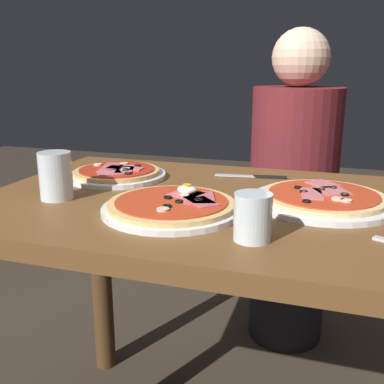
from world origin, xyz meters
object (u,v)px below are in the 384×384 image
object	(u,v)px
dining_table	(215,255)
diner_person	(292,201)
pizza_across_left	(323,199)
water_glass_far	(56,179)
pizza_foreground	(172,206)
water_glass_near	(253,220)
knife	(256,176)
pizza_across_right	(117,173)

from	to	relation	value
dining_table	diner_person	size ratio (longest dim) A/B	0.92
pizza_across_left	water_glass_far	xyz separation A→B (m)	(-0.59, -0.15, 0.04)
pizza_foreground	diner_person	bearing A→B (deg)	77.88
dining_table	water_glass_near	size ratio (longest dim) A/B	12.79
knife	diner_person	size ratio (longest dim) A/B	0.17
water_glass_far	knife	distance (m)	0.53
knife	dining_table	bearing A→B (deg)	-101.75
pizza_across_left	knife	distance (m)	0.27
pizza_across_right	water_glass_far	size ratio (longest dim) A/B	2.44
pizza_foreground	water_glass_near	world-z (taller)	water_glass_near
water_glass_near	knife	world-z (taller)	water_glass_near
diner_person	pizza_across_left	bearing A→B (deg)	100.61
dining_table	water_glass_near	xyz separation A→B (m)	(0.12, -0.22, 0.17)
pizza_foreground	pizza_across_right	bearing A→B (deg)	136.54
pizza_across_right	diner_person	size ratio (longest dim) A/B	0.23
diner_person	pizza_foreground	bearing A→B (deg)	77.88
pizza_across_left	pizza_across_right	xyz separation A→B (m)	(-0.55, 0.08, 0.00)
dining_table	pizza_across_left	size ratio (longest dim) A/B	3.45
dining_table	water_glass_near	bearing A→B (deg)	-60.70
pizza_foreground	water_glass_far	world-z (taller)	water_glass_far
water_glass_far	diner_person	xyz separation A→B (m)	(0.46, 0.81, -0.24)
water_glass_far	knife	bearing A→B (deg)	40.54
pizza_across_left	water_glass_far	bearing A→B (deg)	-166.02
pizza_across_right	diner_person	world-z (taller)	diner_person
pizza_across_left	water_glass_near	distance (m)	0.28
pizza_foreground	pizza_across_right	world-z (taller)	pizza_foreground
knife	pizza_foreground	bearing A→B (deg)	-107.92
dining_table	pizza_foreground	xyz separation A→B (m)	(-0.06, -0.12, 0.15)
water_glass_near	knife	bearing A→B (deg)	99.38
pizza_across_right	knife	world-z (taller)	pizza_across_right
dining_table	water_glass_far	distance (m)	0.41
pizza_across_right	knife	xyz separation A→B (m)	(0.36, 0.12, -0.01)
pizza_foreground	pizza_across_right	distance (m)	0.34
water_glass_far	diner_person	world-z (taller)	diner_person
water_glass_near	dining_table	bearing A→B (deg)	119.30
pizza_foreground	pizza_across_left	xyz separation A→B (m)	(0.30, 0.16, -0.00)
dining_table	diner_person	xyz separation A→B (m)	(0.11, 0.70, -0.06)
pizza_foreground	knife	size ratio (longest dim) A/B	1.50
pizza_foreground	diner_person	world-z (taller)	diner_person
pizza_across_right	water_glass_near	xyz separation A→B (m)	(0.44, -0.34, 0.02)
water_glass_far	water_glass_near	bearing A→B (deg)	-13.61
water_glass_near	pizza_across_left	bearing A→B (deg)	67.16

